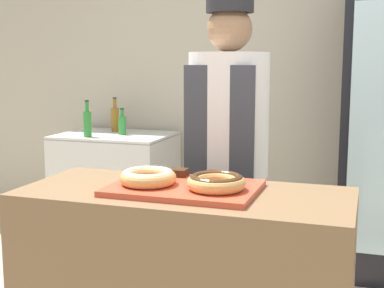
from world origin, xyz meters
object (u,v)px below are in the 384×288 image
object	(u,v)px
donut_chocolate_glaze	(216,181)
chest_freezer	(116,188)
serving_tray	(184,188)
bottle_green_b	(122,124)
bottle_amber	(115,118)
bottle_green	(87,123)
brownie_back_right	(215,175)
donut_light_glaze	(148,177)
brownie_back_left	(179,172)
baker_person	(228,162)

from	to	relation	value
donut_chocolate_glaze	chest_freezer	distance (m)	2.29
serving_tray	chest_freezer	world-z (taller)	serving_tray
bottle_green_b	bottle_amber	world-z (taller)	bottle_amber
bottle_green_b	bottle_green	bearing A→B (deg)	-132.39
brownie_back_right	chest_freezer	bearing A→B (deg)	128.78
serving_tray	bottle_green	size ratio (longest dim) A/B	2.14
donut_light_glaze	chest_freezer	bearing A→B (deg)	120.41
donut_light_glaze	bottle_amber	xyz separation A→B (m)	(-1.11, 1.92, 0.01)
brownie_back_left	bottle_amber	xyz separation A→B (m)	(-1.17, 1.73, 0.03)
chest_freezer	baker_person	bearing A→B (deg)	-42.21
donut_chocolate_glaze	brownie_back_left	size ratio (longest dim) A/B	3.15
serving_tray	bottle_amber	distance (m)	2.27
brownie_back_right	bottle_amber	distance (m)	2.18
baker_person	bottle_green	xyz separation A→B (m)	(-1.32, 0.88, 0.06)
chest_freezer	bottle_green_b	size ratio (longest dim) A/B	4.27
brownie_back_left	donut_light_glaze	bearing A→B (deg)	-107.84
baker_person	chest_freezer	distance (m)	1.69
serving_tray	baker_person	bearing A→B (deg)	88.86
brownie_back_left	brownie_back_right	world-z (taller)	same
chest_freezer	brownie_back_right	bearing A→B (deg)	-51.22
bottle_green	donut_chocolate_glaze	bearing A→B (deg)	-47.09
brownie_back_right	chest_freezer	size ratio (longest dim) A/B	0.08
serving_tray	bottle_amber	world-z (taller)	bottle_amber
brownie_back_right	bottle_green	world-z (taller)	bottle_green
brownie_back_left	donut_chocolate_glaze	bearing A→B (deg)	-40.61
baker_person	chest_freezer	world-z (taller)	baker_person
donut_light_glaze	baker_person	bearing A→B (deg)	77.02
chest_freezer	bottle_green	bearing A→B (deg)	-119.58
brownie_back_right	donut_chocolate_glaze	bearing A→B (deg)	-72.16
donut_chocolate_glaze	brownie_back_left	xyz separation A→B (m)	(-0.23, 0.20, -0.02)
chest_freezer	bottle_amber	world-z (taller)	bottle_amber
bottle_green	bottle_green_b	xyz separation A→B (m)	(0.19, 0.21, -0.03)
donut_light_glaze	brownie_back_left	world-z (taller)	donut_light_glaze
donut_chocolate_glaze	serving_tray	bearing A→B (deg)	166.70
donut_chocolate_glaze	bottle_amber	xyz separation A→B (m)	(-1.40, 1.92, 0.01)
brownie_back_right	baker_person	size ratio (longest dim) A/B	0.04
bottle_green_b	bottle_amber	xyz separation A→B (m)	(-0.14, 0.15, 0.03)
brownie_back_right	serving_tray	bearing A→B (deg)	-117.12
serving_tray	donut_chocolate_glaze	distance (m)	0.16
donut_chocolate_glaze	baker_person	world-z (taller)	baker_person
serving_tray	bottle_green	distance (m)	2.02
donut_chocolate_glaze	brownie_back_right	bearing A→B (deg)	107.84
brownie_back_left	chest_freezer	xyz separation A→B (m)	(-1.11, 1.58, -0.51)
brownie_back_left	chest_freezer	bearing A→B (deg)	124.96
chest_freezer	bottle_green_b	world-z (taller)	bottle_green_b
donut_chocolate_glaze	brownie_back_left	bearing A→B (deg)	139.39
chest_freezer	serving_tray	bearing A→B (deg)	-55.71
brownie_back_left	baker_person	bearing A→B (deg)	79.01
brownie_back_left	serving_tray	bearing A→B (deg)	-62.88
baker_person	bottle_green_b	size ratio (longest dim) A/B	8.55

